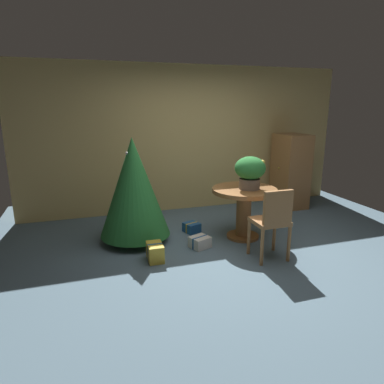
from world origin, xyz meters
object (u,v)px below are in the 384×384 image
(round_dining_table, at_px, (244,203))
(wooden_cabinet, at_px, (290,171))
(gift_box_gold, at_px, (155,252))
(gift_box_cream, at_px, (200,242))
(flower_vase, at_px, (250,171))
(gift_box_blue, at_px, (192,227))
(wooden_chair_near, at_px, (273,220))
(potted_plant, at_px, (276,206))
(holiday_tree, at_px, (134,187))

(round_dining_table, relative_size, wooden_cabinet, 0.67)
(gift_box_gold, bearing_deg, gift_box_cream, 17.01)
(flower_vase, xyz_separation_m, gift_box_cream, (-0.78, -0.11, -0.94))
(gift_box_blue, height_order, wooden_cabinet, wooden_cabinet)
(wooden_chair_near, xyz_separation_m, gift_box_gold, (-1.40, 0.43, -0.43))
(gift_box_blue, xyz_separation_m, wooden_cabinet, (2.21, 0.74, 0.62))
(round_dining_table, distance_m, gift_box_cream, 0.87)
(gift_box_gold, height_order, potted_plant, potted_plant)
(wooden_cabinet, bearing_deg, gift_box_cream, -149.56)
(gift_box_gold, xyz_separation_m, potted_plant, (2.28, 0.90, 0.14))
(round_dining_table, bearing_deg, holiday_tree, 166.39)
(round_dining_table, height_order, gift_box_cream, round_dining_table)
(holiday_tree, distance_m, gift_box_cream, 1.20)
(potted_plant, bearing_deg, gift_box_cream, -156.65)
(holiday_tree, bearing_deg, round_dining_table, -13.61)
(gift_box_gold, xyz_separation_m, gift_box_blue, (0.74, 0.80, -0.04))
(gift_box_gold, relative_size, potted_plant, 0.66)
(wooden_chair_near, xyz_separation_m, holiday_tree, (-1.53, 1.16, 0.26))
(holiday_tree, bearing_deg, gift_box_cream, -33.14)
(holiday_tree, height_order, gift_box_cream, holiday_tree)
(wooden_chair_near, height_order, holiday_tree, holiday_tree)
(gift_box_blue, bearing_deg, wooden_cabinet, 18.59)
(round_dining_table, bearing_deg, potted_plant, 31.52)
(flower_vase, xyz_separation_m, wooden_chair_near, (-0.05, -0.74, -0.48))
(flower_vase, bearing_deg, gift_box_cream, -172.20)
(wooden_chair_near, bearing_deg, gift_box_cream, 138.87)
(wooden_chair_near, height_order, gift_box_cream, wooden_chair_near)
(round_dining_table, distance_m, gift_box_blue, 0.91)
(wooden_chair_near, relative_size, gift_box_blue, 3.34)
(flower_vase, distance_m, wooden_chair_near, 0.88)
(round_dining_table, distance_m, potted_plant, 1.08)
(gift_box_blue, height_order, potted_plant, potted_plant)
(wooden_chair_near, relative_size, potted_plant, 2.07)
(potted_plant, bearing_deg, gift_box_blue, -176.30)
(round_dining_table, xyz_separation_m, wooden_cabinet, (1.55, 1.19, 0.16))
(holiday_tree, distance_m, gift_box_blue, 1.14)
(round_dining_table, relative_size, wooden_chair_near, 1.00)
(gift_box_gold, relative_size, gift_box_cream, 0.94)
(gift_box_gold, bearing_deg, potted_plant, 21.54)
(round_dining_table, distance_m, holiday_tree, 1.60)
(round_dining_table, xyz_separation_m, wooden_chair_near, (0.00, -0.79, 0.01))
(gift_box_cream, distance_m, gift_box_blue, 0.60)
(wooden_chair_near, distance_m, holiday_tree, 1.94)
(flower_vase, bearing_deg, holiday_tree, 165.23)
(gift_box_blue, distance_m, wooden_cabinet, 2.41)
(flower_vase, height_order, gift_box_gold, flower_vase)
(flower_vase, height_order, wooden_chair_near, flower_vase)
(round_dining_table, xyz_separation_m, holiday_tree, (-1.53, 0.37, 0.27))
(wooden_cabinet, bearing_deg, wooden_chair_near, -128.16)
(holiday_tree, relative_size, gift_box_blue, 5.37)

